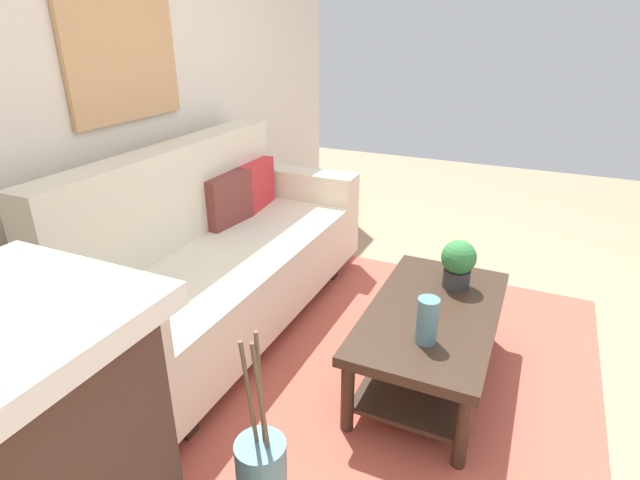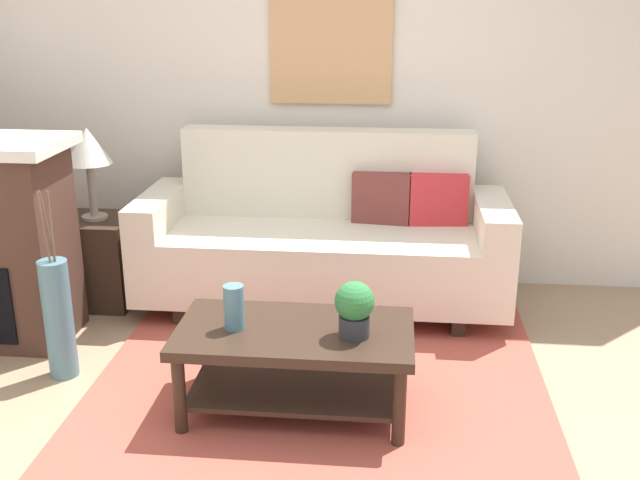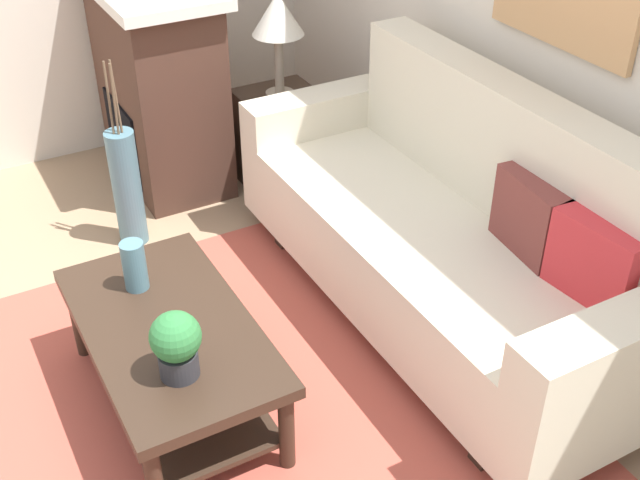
% 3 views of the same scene
% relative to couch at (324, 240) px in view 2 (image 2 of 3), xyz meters
% --- Properties ---
extents(ground_plane, '(8.95, 8.95, 0.00)m').
position_rel_couch_xyz_m(ground_plane, '(0.08, -1.54, -0.43)').
color(ground_plane, '#9E7F60').
extents(wall_back, '(4.95, 0.10, 2.70)m').
position_rel_couch_xyz_m(wall_back, '(0.08, 0.54, 0.92)').
color(wall_back, beige).
rests_on(wall_back, ground_plane).
extents(area_rug, '(2.30, 2.17, 0.01)m').
position_rel_couch_xyz_m(area_rug, '(0.08, -1.04, -0.42)').
color(area_rug, '#B24C3D').
rests_on(area_rug, ground_plane).
extents(couch, '(2.25, 0.84, 1.08)m').
position_rel_couch_xyz_m(couch, '(0.00, 0.00, 0.00)').
color(couch, beige).
rests_on(couch, ground_plane).
extents(throw_pillow_maroon, '(0.37, 0.16, 0.32)m').
position_rel_couch_xyz_m(throw_pillow_maroon, '(0.35, 0.13, 0.25)').
color(throw_pillow_maroon, brown).
rests_on(throw_pillow_maroon, couch).
extents(throw_pillow_crimson, '(0.37, 0.16, 0.32)m').
position_rel_couch_xyz_m(throw_pillow_crimson, '(0.70, 0.13, 0.25)').
color(throw_pillow_crimson, red).
rests_on(throw_pillow_crimson, couch).
extents(coffee_table, '(1.10, 0.60, 0.43)m').
position_rel_couch_xyz_m(coffee_table, '(-0.01, -1.29, -0.12)').
color(coffee_table, '#332319').
rests_on(coffee_table, ground_plane).
extents(tabletop_vase, '(0.09, 0.09, 0.21)m').
position_rel_couch_xyz_m(tabletop_vase, '(-0.29, -1.32, 0.10)').
color(tabletop_vase, slate).
rests_on(tabletop_vase, coffee_table).
extents(potted_plant_tabletop, '(0.18, 0.18, 0.26)m').
position_rel_couch_xyz_m(potted_plant_tabletop, '(0.27, -1.35, 0.14)').
color(potted_plant_tabletop, '#2D2D33').
rests_on(potted_plant_tabletop, coffee_table).
extents(side_table, '(0.44, 0.44, 0.56)m').
position_rel_couch_xyz_m(side_table, '(-1.43, -0.11, -0.15)').
color(side_table, '#332319').
rests_on(side_table, ground_plane).
extents(table_lamp, '(0.28, 0.28, 0.57)m').
position_rel_couch_xyz_m(table_lamp, '(-1.43, -0.11, 0.56)').
color(table_lamp, gray).
rests_on(table_lamp, side_table).
extents(floor_vase, '(0.15, 0.15, 0.63)m').
position_rel_couch_xyz_m(floor_vase, '(-1.26, -1.07, -0.11)').
color(floor_vase, slate).
rests_on(floor_vase, ground_plane).
extents(floor_vase_branch_a, '(0.01, 0.02, 0.36)m').
position_rel_couch_xyz_m(floor_vase_branch_a, '(-1.24, -1.07, 0.38)').
color(floor_vase_branch_a, brown).
rests_on(floor_vase_branch_a, floor_vase).
extents(floor_vase_branch_b, '(0.05, 0.01, 0.36)m').
position_rel_couch_xyz_m(floor_vase_branch_b, '(-1.27, -1.05, 0.38)').
color(floor_vase_branch_b, brown).
rests_on(floor_vase_branch_b, floor_vase).
extents(floor_vase_branch_c, '(0.04, 0.02, 0.36)m').
position_rel_couch_xyz_m(floor_vase_branch_c, '(-1.27, -1.09, 0.38)').
color(floor_vase_branch_c, brown).
rests_on(floor_vase_branch_c, floor_vase).
extents(framed_painting, '(0.78, 0.03, 0.77)m').
position_rel_couch_xyz_m(framed_painting, '(-0.00, 0.47, 1.17)').
color(framed_painting, tan).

